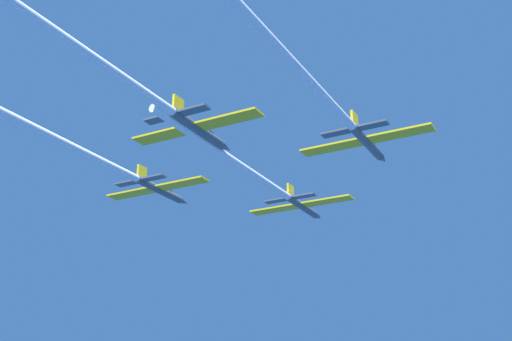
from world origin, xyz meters
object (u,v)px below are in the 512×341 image
Objects in this scene: jet_lead at (267,183)px; jet_right_wing at (334,107)px; jet_slot at (148,95)px; jet_left_wing at (114,167)px.

jet_lead is 26.11m from jet_right_wing.
jet_right_wing is 23.46m from jet_slot.
jet_slot is (18.83, -16.07, 0.20)m from jet_left_wing.
jet_left_wing is 0.96× the size of jet_right_wing.
jet_lead is at bearing 91.62° from jet_slot.
jet_slot is at bearing -140.23° from jet_right_wing.
jet_right_wing is (18.96, -17.91, 1.21)m from jet_lead.
jet_left_wing is 36.88m from jet_right_wing.
jet_slot reaches higher than jet_left_wing.
jet_slot is at bearing -40.48° from jet_left_wing.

